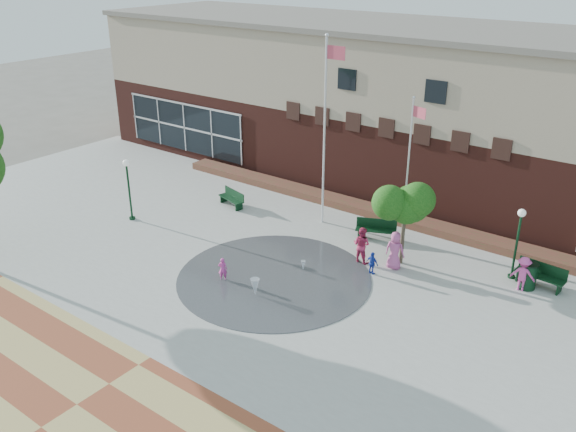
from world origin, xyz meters
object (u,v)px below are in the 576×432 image
Objects in this scene: bench_left at (232,201)px; trash_can at (528,276)px; flagpole_right at (409,164)px; flagpole_left at (326,123)px; child_splash at (223,269)px.

trash_can is at bearing 17.79° from bench_left.
flagpole_right reaches higher than bench_left.
flagpole_left is at bearing -153.10° from flagpole_right.
flagpole_left is 1.34× the size of flagpole_right.
flagpole_right is 10.42m from bench_left.
bench_left is 1.60× the size of trash_can.
flagpole_right is (4.33, 0.50, -1.33)m from flagpole_left.
child_splash is at bearing -146.18° from trash_can.
flagpole_right is 3.77× the size of bench_left.
flagpole_left is 11.59m from trash_can.
trash_can is 12.84m from child_splash.
bench_left is 15.87m from trash_can.
trash_can is at bearing 11.90° from flagpole_right.
flagpole_right is 6.04× the size of trash_can.
flagpole_right is at bearing -152.64° from child_splash.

